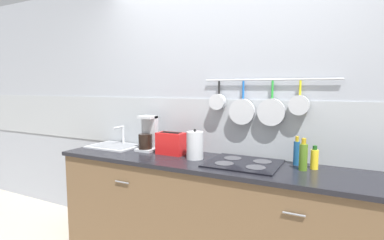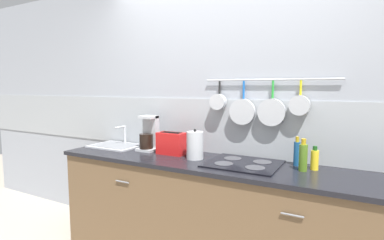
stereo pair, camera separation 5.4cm
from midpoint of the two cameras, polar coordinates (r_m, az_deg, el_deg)
wall_back at (r=2.73m, az=6.20°, el=1.19°), size 7.20×0.15×2.60m
cabinet_base at (r=2.63m, az=3.10°, el=-17.92°), size 2.79×0.59×0.87m
countertop at (r=2.48m, az=3.16°, el=-8.32°), size 2.83×0.61×0.03m
sink_basin at (r=3.18m, az=-14.95°, el=-4.66°), size 0.49×0.37×0.20m
coffee_maker at (r=2.91m, az=-8.94°, el=-3.10°), size 0.17×0.17×0.34m
toaster at (r=2.73m, az=-4.64°, el=-4.48°), size 0.27×0.13×0.20m
kettle at (r=2.55m, az=-0.06°, el=-4.83°), size 0.14×0.14×0.26m
cooktop at (r=2.43m, az=9.14°, el=-8.13°), size 0.56×0.49×0.01m
bottle_dish_soap at (r=2.48m, az=18.70°, el=-5.86°), size 0.05×0.05×0.23m
bottle_cooking_wine at (r=2.34m, az=19.81°, el=-6.51°), size 0.06×0.06×0.24m
bottle_vinegar at (r=2.41m, az=21.69°, el=-6.88°), size 0.06×0.06×0.18m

